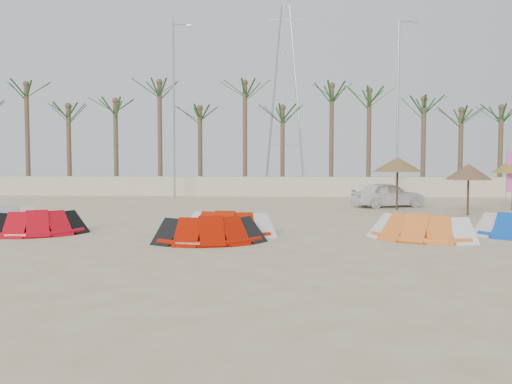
# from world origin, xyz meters

# --- Properties ---
(ground) EXTENTS (120.00, 120.00, 0.00)m
(ground) POSITION_xyz_m (0.00, 0.00, 0.00)
(ground) COLOR beige
(ground) RESTS_ON ground
(boundary_wall) EXTENTS (60.00, 0.30, 1.30)m
(boundary_wall) POSITION_xyz_m (0.00, 22.00, 0.65)
(boundary_wall) COLOR beige
(boundary_wall) RESTS_ON ground
(palm_line) EXTENTS (52.00, 4.00, 7.70)m
(palm_line) POSITION_xyz_m (0.67, 23.50, 6.44)
(palm_line) COLOR brown
(palm_line) RESTS_ON ground
(lamp_b) EXTENTS (1.25, 0.14, 11.00)m
(lamp_b) POSITION_xyz_m (-5.96, 20.00, 5.77)
(lamp_b) COLOR #A5A8AD
(lamp_b) RESTS_ON ground
(lamp_c) EXTENTS (1.25, 0.14, 11.00)m
(lamp_c) POSITION_xyz_m (8.04, 20.00, 5.77)
(lamp_c) COLOR #A5A8AD
(lamp_c) RESTS_ON ground
(pylon) EXTENTS (3.00, 3.00, 14.00)m
(pylon) POSITION_xyz_m (1.00, 28.00, 0.00)
(pylon) COLOR #A5A8AD
(pylon) RESTS_ON ground
(kite_red_left) EXTENTS (3.65, 2.63, 0.90)m
(kite_red_left) POSITION_xyz_m (-7.29, 3.21, 0.42)
(kite_red_left) COLOR #BE0614
(kite_red_left) RESTS_ON ground
(kite_red_mid) EXTENTS (3.59, 2.18, 0.90)m
(kite_red_mid) POSITION_xyz_m (-1.17, 1.73, 0.42)
(kite_red_mid) COLOR #A41000
(kite_red_mid) RESTS_ON ground
(kite_red_right) EXTENTS (3.40, 2.00, 0.90)m
(kite_red_right) POSITION_xyz_m (-0.82, 3.31, 0.42)
(kite_red_right) COLOR #AF1C03
(kite_red_right) RESTS_ON ground
(kite_orange) EXTENTS (3.83, 2.83, 0.90)m
(kite_orange) POSITION_xyz_m (5.46, 2.76, 0.42)
(kite_orange) COLOR orange
(kite_orange) RESTS_ON ground
(parasol_left) EXTENTS (2.48, 2.48, 2.62)m
(parasol_left) POSITION_xyz_m (6.64, 12.61, 2.26)
(parasol_left) COLOR #4C331E
(parasol_left) RESTS_ON ground
(parasol_mid) EXTENTS (2.05, 2.05, 2.33)m
(parasol_mid) POSITION_xyz_m (9.36, 10.26, 1.98)
(parasol_mid) COLOR #4C331E
(parasol_mid) RESTS_ON ground
(flag_pink) EXTENTS (0.45, 0.04, 3.09)m
(flag_pink) POSITION_xyz_m (12.12, 12.68, 1.83)
(flag_pink) COLOR #A5A8AD
(flag_pink) RESTS_ON ground
(car) EXTENTS (4.16, 2.77, 1.32)m
(car) POSITION_xyz_m (6.48, 14.31, 0.66)
(car) COLOR white
(car) RESTS_ON ground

